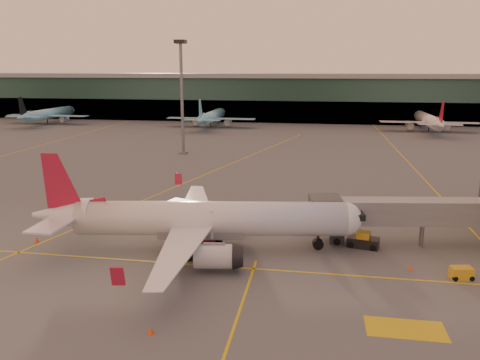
% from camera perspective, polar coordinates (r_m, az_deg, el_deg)
% --- Properties ---
extents(ground, '(600.00, 600.00, 0.00)m').
position_cam_1_polar(ground, '(43.88, -5.91, -12.92)').
color(ground, '#4C4F54').
rests_on(ground, ground).
extents(taxi_markings, '(100.12, 173.00, 0.01)m').
position_cam_1_polar(taxi_markings, '(86.50, -2.82, 0.45)').
color(taxi_markings, gold).
rests_on(taxi_markings, ground).
extents(terminal, '(400.00, 20.00, 17.60)m').
position_cam_1_polar(terminal, '(180.26, 6.17, 9.97)').
color(terminal, '#19382D').
rests_on(terminal, ground).
extents(mast_west_near, '(2.40, 2.40, 25.60)m').
position_cam_1_polar(mast_west_near, '(108.40, -7.12, 10.93)').
color(mast_west_near, slate).
rests_on(mast_west_near, ground).
extents(distant_aircraft_row, '(290.00, 34.00, 13.00)m').
position_cam_1_polar(distant_aircraft_row, '(160.22, -2.00, 6.47)').
color(distant_aircraft_row, '#81C9D8').
rests_on(distant_aircraft_row, ground).
extents(main_airplane, '(35.68, 32.32, 10.79)m').
position_cam_1_polar(main_airplane, '(50.80, -4.93, -4.88)').
color(main_airplane, white).
rests_on(main_airplane, ground).
extents(jet_bridge, '(26.23, 6.87, 5.50)m').
position_cam_1_polar(jet_bridge, '(56.32, 22.72, -3.80)').
color(jet_bridge, slate).
rests_on(jet_bridge, ground).
extents(catering_truck, '(6.95, 4.52, 4.99)m').
position_cam_1_polar(catering_truck, '(52.03, -5.63, -5.22)').
color(catering_truck, '#A61725').
rests_on(catering_truck, ground).
extents(gpu_cart, '(2.19, 1.56, 1.17)m').
position_cam_1_polar(gpu_cart, '(49.70, 25.38, -10.23)').
color(gpu_cart, gold).
rests_on(gpu_cart, ground).
extents(pushback_tug, '(3.71, 2.53, 1.75)m').
position_cam_1_polar(pushback_tug, '(54.29, 14.77, -7.19)').
color(pushback_tug, black).
rests_on(pushback_tug, ground).
extents(cone_nose, '(0.39, 0.39, 0.50)m').
position_cam_1_polar(cone_nose, '(49.96, 20.08, -10.01)').
color(cone_nose, '#FD430D').
rests_on(cone_nose, ground).
extents(cone_tail, '(0.48, 0.48, 0.61)m').
position_cam_1_polar(cone_tail, '(58.92, -23.52, -6.67)').
color(cone_tail, '#FD430D').
rests_on(cone_tail, ground).
extents(cone_wing_right, '(0.46, 0.46, 0.59)m').
position_cam_1_polar(cone_wing_right, '(37.44, -10.83, -17.57)').
color(cone_wing_right, '#FD430D').
rests_on(cone_wing_right, ground).
extents(cone_wing_left, '(0.39, 0.39, 0.49)m').
position_cam_1_polar(cone_wing_left, '(67.18, -2.04, -3.16)').
color(cone_wing_left, '#FD430D').
rests_on(cone_wing_left, ground).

